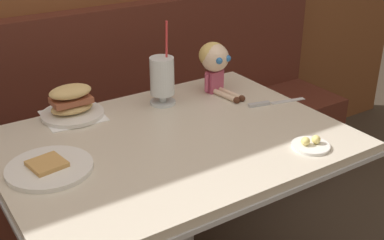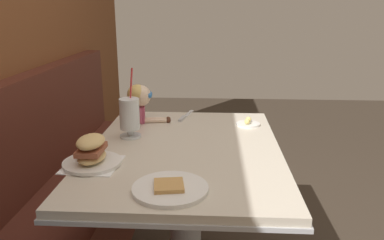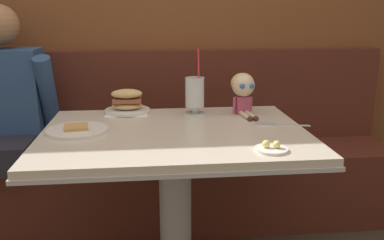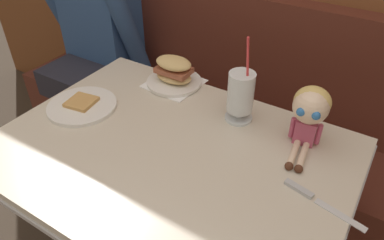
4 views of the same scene
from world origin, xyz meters
name	(u,v)px [view 1 (image 1 of 4)]	position (x,y,z in m)	size (l,w,h in m)	color
booth_bench	(103,165)	(0.00, 0.81, 0.33)	(2.60, 0.48, 1.00)	#512319
diner_table	(173,189)	(0.00, 0.18, 0.54)	(1.11, 0.81, 0.74)	beige
toast_plate	(49,167)	(-0.40, 0.20, 0.75)	(0.25, 0.25, 0.03)	white
milkshake_glass	(162,78)	(0.11, 0.44, 0.84)	(0.10, 0.10, 0.32)	silver
sandwich_plate	(72,104)	(-0.21, 0.52, 0.79)	(0.22, 0.22, 0.12)	white
butter_saucer	(311,145)	(0.33, -0.11, 0.75)	(0.12, 0.12, 0.04)	white
butter_knife	(267,103)	(0.44, 0.22, 0.74)	(0.23, 0.07, 0.01)	silver
seated_doll	(215,60)	(0.35, 0.43, 0.87)	(0.12, 0.22, 0.20)	#B74C6B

